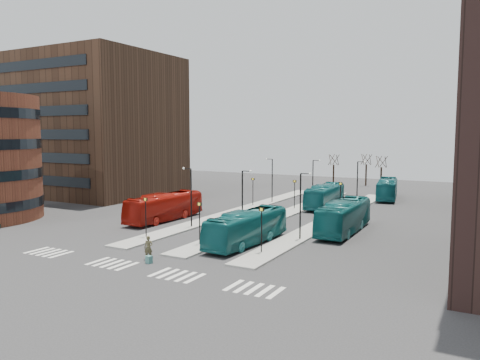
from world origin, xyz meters
The scene contains 19 objects.
ground centered at (0.00, 0.00, 0.00)m, with size 160.00×160.00×0.00m, color #2A2A2C.
island_left centered at (-4.00, 30.00, 0.07)m, with size 2.50×45.00×0.15m, color gray.
island_mid centered at (2.00, 30.00, 0.07)m, with size 2.50×45.00×0.15m, color gray.
island_right centered at (8.00, 30.00, 0.07)m, with size 2.50×45.00×0.15m, color gray.
suitcase centered at (1.38, 5.41, 0.29)m, with size 0.46×0.37×0.58m, color #1D24A0.
red_bus centered at (-8.36, 19.94, 1.54)m, with size 2.59×11.07×3.08m, color #9D150C.
teal_bus_a centered at (5.01, 14.42, 1.50)m, with size 2.51×10.74×2.99m, color #135F62.
teal_bus_b centered at (4.44, 37.60, 1.52)m, with size 2.55×10.92×3.04m, color #146268.
teal_bus_c centered at (11.13, 23.41, 1.58)m, with size 2.66×11.38×3.17m, color #146264.
teal_bus_d centered at (10.11, 49.51, 1.52)m, with size 2.56×10.94×3.05m, color #15646B.
traveller centered at (0.64, 6.25, 0.92)m, with size 0.67×0.44×1.84m, color #47432B.
commuter_a centered at (-8.37, 18.71, 0.84)m, with size 0.81×0.63×1.68m, color black.
commuter_b centered at (1.25, 16.44, 0.86)m, with size 1.01×0.42×1.72m, color black.
commuter_c centered at (1.79, 18.95, 0.76)m, with size 0.98×0.56×1.52m, color black.
crosswalk_stripes centered at (1.75, 4.00, 0.01)m, with size 22.35×2.40×0.01m.
office_block centered at (-34.00, 33.98, 11.00)m, with size 25.00×20.12×22.00m.
sign_poles centered at (1.60, 23.00, 2.41)m, with size 12.45×22.12×3.65m.
lamp_posts centered at (2.64, 28.00, 3.58)m, with size 14.04×20.24×6.12m.
bare_trees centered at (2.67, 62.67, 2.72)m, with size 10.97×8.14×5.90m.
Camera 1 is at (23.90, -21.56, 9.79)m, focal length 35.00 mm.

